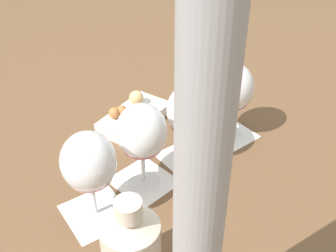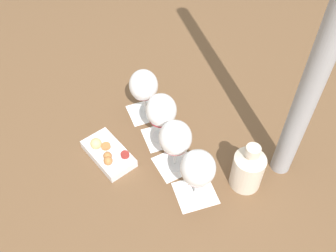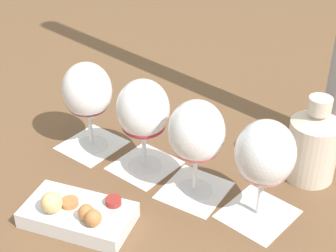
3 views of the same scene
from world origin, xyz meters
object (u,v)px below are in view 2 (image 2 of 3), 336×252
(wine_glass_2, at_px, (161,112))
(ceramic_vase, at_px, (248,168))
(wine_glass_3, at_px, (144,87))
(wine_glass_0, at_px, (198,170))
(snack_dish, at_px, (108,153))
(wine_glass_1, at_px, (175,139))

(wine_glass_2, distance_m, ceramic_vase, 0.31)
(wine_glass_2, relative_size, ceramic_vase, 1.09)
(wine_glass_3, bearing_deg, wine_glass_0, -129.36)
(wine_glass_3, distance_m, snack_dish, 0.25)
(wine_glass_3, distance_m, ceramic_vase, 0.43)
(wine_glass_0, height_order, ceramic_vase, wine_glass_0)
(wine_glass_2, distance_m, wine_glass_3, 0.13)
(wine_glass_1, height_order, ceramic_vase, wine_glass_1)
(wine_glass_0, height_order, snack_dish, wine_glass_0)
(wine_glass_2, height_order, wine_glass_3, same)
(wine_glass_3, relative_size, snack_dish, 0.88)
(wine_glass_0, xyz_separation_m, snack_dish, (0.01, 0.30, -0.10))
(wine_glass_2, bearing_deg, ceramic_vase, -100.81)
(wine_glass_2, bearing_deg, wine_glass_1, -134.33)
(wine_glass_0, xyz_separation_m, ceramic_vase, (0.10, -0.12, -0.05))
(wine_glass_1, relative_size, wine_glass_3, 1.00)
(ceramic_vase, bearing_deg, wine_glass_2, 79.19)
(wine_glass_1, distance_m, snack_dish, 0.23)
(wine_glass_2, bearing_deg, snack_dish, 141.23)
(snack_dish, bearing_deg, ceramic_vase, -77.96)
(wine_glass_0, relative_size, snack_dish, 0.88)
(ceramic_vase, bearing_deg, wine_glass_3, 71.26)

